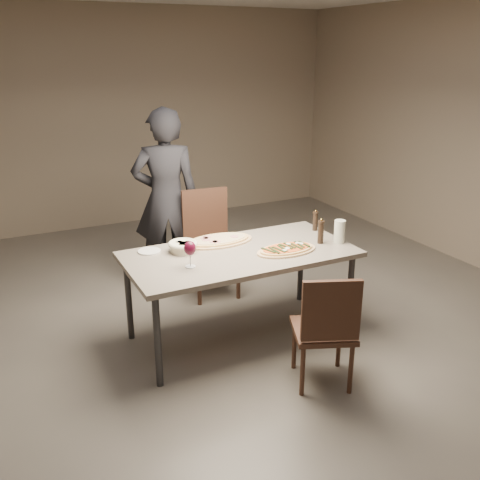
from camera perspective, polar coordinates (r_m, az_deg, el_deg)
name	(u,v)px	position (r m, az deg, el deg)	size (l,w,h in m)	color
room	(240,171)	(4.02, 0.00, 7.40)	(7.00, 7.00, 7.00)	#5E5851
dining_table	(240,259)	(4.23, 0.00, -2.00)	(1.80, 0.90, 0.75)	gray
zucchini_pizza	(287,249)	(4.23, 4.99, -1.00)	(0.51, 0.28, 0.05)	tan
ham_pizza	(219,240)	(4.42, -2.28, -0.05)	(0.59, 0.33, 0.04)	tan
bread_basket	(183,246)	(4.22, -6.10, -0.62)	(0.23, 0.23, 0.08)	beige
oil_dish	(211,246)	(4.32, -3.06, -0.62)	(0.13, 0.13, 0.02)	white
pepper_mill_left	(321,232)	(4.42, 8.61, 0.89)	(0.05, 0.05, 0.21)	black
pepper_mill_right	(315,221)	(4.73, 8.03, 2.05)	(0.05, 0.05, 0.19)	black
carafe	(340,232)	(4.46, 10.57, 0.89)	(0.09, 0.09, 0.19)	silver
wine_glass	(190,249)	(3.89, -5.36, -0.98)	(0.09, 0.09, 0.20)	silver
side_plate	(149,251)	(4.27, -9.65, -1.18)	(0.18, 0.18, 0.01)	white
chair_near	(326,326)	(3.72, 9.19, -9.00)	(0.53, 0.53, 0.87)	#3E251A
chair_far	(209,236)	(5.14, -3.33, 0.40)	(0.52, 0.52, 1.00)	#3E251A
diner	(166,200)	(5.23, -7.89, 4.29)	(0.65, 0.42, 1.77)	black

